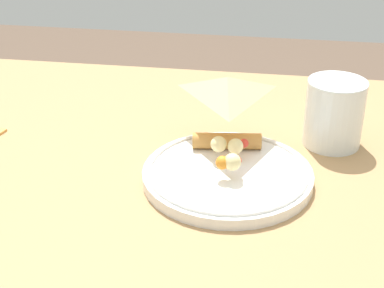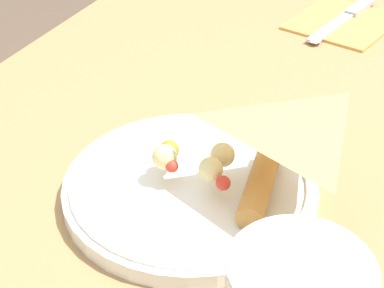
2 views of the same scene
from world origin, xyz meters
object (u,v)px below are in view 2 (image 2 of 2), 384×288
at_px(napkin_folded, 343,22).
at_px(butter_knife, 346,17).
at_px(plate_pizza, 193,183).
at_px(dining_table, 276,184).

relative_size(napkin_folded, butter_knife, 0.91).
bearing_deg(plate_pizza, dining_table, 168.68).
relative_size(plate_pizza, butter_knife, 1.20).
xyz_separation_m(dining_table, butter_knife, (-0.29, 0.01, 0.12)).
height_order(dining_table, napkin_folded, napkin_folded).
bearing_deg(dining_table, plate_pizza, -11.32).
distance_m(dining_table, butter_knife, 0.31).
bearing_deg(napkin_folded, butter_knife, 166.49).
bearing_deg(napkin_folded, plate_pizza, -5.96).
distance_m(dining_table, napkin_folded, 0.30).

